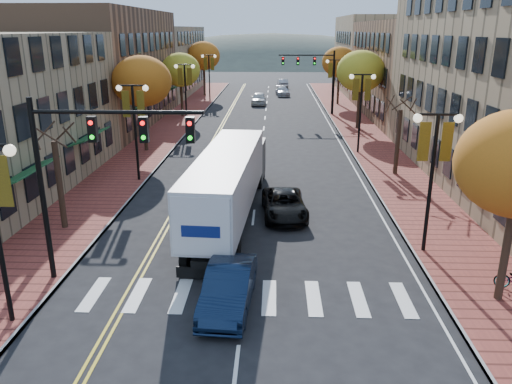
{
  "coord_description": "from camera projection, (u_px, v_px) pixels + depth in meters",
  "views": [
    {
      "loc": [
        1.01,
        -13.91,
        9.23
      ],
      "look_at": [
        0.22,
        7.48,
        2.2
      ],
      "focal_mm": 35.0,
      "sensor_mm": 36.0,
      "label": 1
    }
  ],
  "objects": [
    {
      "name": "car_far_silver",
      "position": [
        283.0,
        91.0,
        71.76
      ],
      "size": [
        2.2,
        4.57,
        1.28
      ],
      "primitive_type": "imported",
      "rotation": [
        0.0,
        0.0,
        0.09
      ],
      "color": "#A4A5AC",
      "rests_on": "ground"
    },
    {
      "name": "tree_right_b",
      "position": [
        398.0,
        142.0,
        32.19
      ],
      "size": [
        0.28,
        0.28,
        4.2
      ],
      "color": "#382619",
      "rests_on": "sidewalk_right"
    },
    {
      "name": "tree_left_b",
      "position": [
        142.0,
        81.0,
        37.52
      ],
      "size": [
        4.48,
        4.48,
        7.21
      ],
      "color": "#382619",
      "rests_on": "sidewalk_left"
    },
    {
      "name": "tree_left_d",
      "position": [
        204.0,
        56.0,
        69.75
      ],
      "size": [
        4.61,
        4.61,
        7.42
      ],
      "color": "#382619",
      "rests_on": "sidewalk_left"
    },
    {
      "name": "ground",
      "position": [
        241.0,
        329.0,
        16.12
      ],
      "size": [
        200.0,
        200.0,
        0.0
      ],
      "primitive_type": "plane",
      "color": "black",
      "rests_on": "ground"
    },
    {
      "name": "building_right_far",
      "position": [
        392.0,
        55.0,
        74.52
      ],
      "size": [
        15.0,
        20.0,
        11.0
      ],
      "primitive_type": "cube",
      "color": "#9E8966",
      "rests_on": "ground"
    },
    {
      "name": "lamp_left_d",
      "position": [
        209.0,
        69.0,
        64.41
      ],
      "size": [
        1.96,
        0.36,
        6.05
      ],
      "color": "black",
      "rests_on": "ground"
    },
    {
      "name": "car_far_oncoming",
      "position": [
        283.0,
        83.0,
        81.82
      ],
      "size": [
        1.9,
        4.33,
        1.39
      ],
      "primitive_type": "imported",
      "rotation": [
        0.0,
        0.0,
        3.25
      ],
      "color": "#AAAAB2",
      "rests_on": "ground"
    },
    {
      "name": "traffic_mast_near",
      "position": [
        90.0,
        157.0,
        17.62
      ],
      "size": [
        6.1,
        0.35,
        7.0
      ],
      "color": "black",
      "rests_on": "ground"
    },
    {
      "name": "semi_truck",
      "position": [
        230.0,
        178.0,
        24.94
      ],
      "size": [
        3.28,
        14.65,
        3.63
      ],
      "rotation": [
        0.0,
        0.0,
        -0.07
      ],
      "color": "black",
      "rests_on": "ground"
    },
    {
      "name": "tree_right_c",
      "position": [
        361.0,
        71.0,
        46.39
      ],
      "size": [
        4.48,
        4.48,
        7.21
      ],
      "color": "#382619",
      "rests_on": "sidewalk_right"
    },
    {
      "name": "navy_sedan",
      "position": [
        229.0,
        288.0,
        17.18
      ],
      "size": [
        1.83,
        4.52,
        1.46
      ],
      "primitive_type": "imported",
      "rotation": [
        0.0,
        0.0,
        -0.07
      ],
      "color": "black",
      "rests_on": "ground"
    },
    {
      "name": "lamp_right_c",
      "position": [
        334.0,
        76.0,
        54.39
      ],
      "size": [
        1.96,
        0.36,
        6.05
      ],
      "color": "black",
      "rests_on": "ground"
    },
    {
      "name": "lamp_left_b",
      "position": [
        134.0,
        114.0,
        30.23
      ],
      "size": [
        1.96,
        0.36,
        6.05
      ],
      "color": "black",
      "rests_on": "ground"
    },
    {
      "name": "tree_left_c",
      "position": [
        180.0,
        70.0,
        52.84
      ],
      "size": [
        4.16,
        4.16,
        6.69
      ],
      "color": "#382619",
      "rests_on": "sidewalk_left"
    },
    {
      "name": "building_left_mid",
      "position": [
        92.0,
        68.0,
        49.18
      ],
      "size": [
        12.0,
        24.0,
        11.0
      ],
      "primitive_type": "cube",
      "color": "brown",
      "rests_on": "ground"
    },
    {
      "name": "lamp_right_b",
      "position": [
        361.0,
        98.0,
        37.3
      ],
      "size": [
        1.96,
        0.36,
        6.05
      ],
      "color": "black",
      "rests_on": "ground"
    },
    {
      "name": "lamp_left_c",
      "position": [
        185.0,
        83.0,
        47.32
      ],
      "size": [
        1.96,
        0.36,
        6.05
      ],
      "color": "black",
      "rests_on": "ground"
    },
    {
      "name": "sidewalk_right",
      "position": [
        359.0,
        131.0,
        46.64
      ],
      "size": [
        4.0,
        85.0,
        0.15
      ],
      "primitive_type": "cube",
      "color": "brown",
      "rests_on": "ground"
    },
    {
      "name": "sidewalk_left",
      "position": [
        169.0,
        130.0,
        47.27
      ],
      "size": [
        4.0,
        85.0,
        0.15
      ],
      "primitive_type": "cube",
      "color": "brown",
      "rests_on": "ground"
    },
    {
      "name": "traffic_mast_far",
      "position": [
        316.0,
        70.0,
        54.26
      ],
      "size": [
        6.1,
        0.34,
        7.0
      ],
      "color": "black",
      "rests_on": "ground"
    },
    {
      "name": "car_far_white",
      "position": [
        259.0,
        99.0,
        63.36
      ],
      "size": [
        1.83,
        4.51,
        1.53
      ],
      "primitive_type": "imported",
      "rotation": [
        0.0,
        0.0,
        -0.0
      ],
      "color": "silver",
      "rests_on": "ground"
    },
    {
      "name": "tree_left_a",
      "position": [
        60.0,
        185.0,
        23.33
      ],
      "size": [
        0.28,
        0.28,
        4.2
      ],
      "color": "#382619",
      "rests_on": "sidewalk_left"
    },
    {
      "name": "building_right_mid",
      "position": [
        437.0,
        70.0,
        53.79
      ],
      "size": [
        15.0,
        24.0,
        10.0
      ],
      "primitive_type": "cube",
      "color": "brown",
      "rests_on": "ground"
    },
    {
      "name": "lamp_right_a",
      "position": [
        434.0,
        156.0,
        20.21
      ],
      "size": [
        1.96,
        0.36,
        6.05
      ],
      "color": "black",
      "rests_on": "ground"
    },
    {
      "name": "black_suv",
      "position": [
        284.0,
        204.0,
        25.59
      ],
      "size": [
        2.48,
        4.78,
        1.29
      ],
      "primitive_type": "imported",
      "rotation": [
        0.0,
        0.0,
        0.08
      ],
      "color": "black",
      "rests_on": "ground"
    },
    {
      "name": "tree_right_d",
      "position": [
        340.0,
        62.0,
        61.62
      ],
      "size": [
        4.35,
        4.35,
        7.0
      ],
      "color": "#382619",
      "rests_on": "sidewalk_right"
    },
    {
      "name": "building_left_far",
      "position": [
        152.0,
        61.0,
        73.15
      ],
      "size": [
        12.0,
        26.0,
        9.5
      ],
      "primitive_type": "cube",
      "color": "#9E8966",
      "rests_on": "ground"
    }
  ]
}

